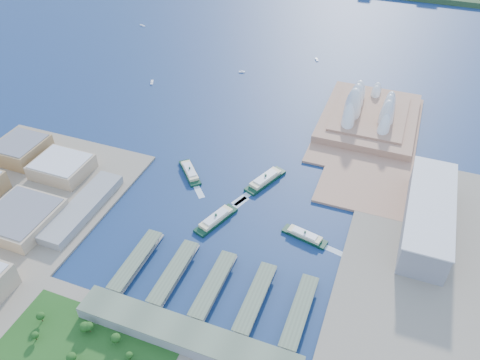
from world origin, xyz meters
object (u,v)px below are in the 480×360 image
at_px(opera_house, 372,102).
at_px(ferry_b, 265,178).
at_px(ferry_a, 190,171).
at_px(ferry_c, 216,218).
at_px(toaster_building, 428,215).
at_px(ferry_d, 305,234).

relative_size(opera_house, ferry_b, 2.94).
distance_m(ferry_a, ferry_c, 92.42).
xyz_separation_m(toaster_building, ferry_a, (-279.29, -2.49, -15.46)).
distance_m(opera_house, ferry_b, 209.47).
xyz_separation_m(opera_house, ferry_a, (-189.29, -202.49, -26.96)).
height_order(ferry_b, ferry_d, ferry_b).
bearing_deg(ferry_c, ferry_a, -26.26).
bearing_deg(ferry_d, toaster_building, -51.25).
height_order(toaster_building, ferry_a, toaster_building).
bearing_deg(ferry_b, opera_house, 84.38).
distance_m(ferry_c, ferry_d, 98.37).
relative_size(ferry_a, ferry_b, 0.87).
bearing_deg(ferry_a, ferry_d, -61.40).
bearing_deg(toaster_building, ferry_d, -153.57).
height_order(toaster_building, ferry_d, toaster_building).
bearing_deg(opera_house, ferry_c, -114.97).
relative_size(ferry_a, ferry_c, 0.93).
bearing_deg(ferry_b, ferry_c, -86.86).
relative_size(toaster_building, ferry_c, 2.72).
xyz_separation_m(ferry_c, ferry_d, (97.78, 10.77, -0.72)).
bearing_deg(opera_house, toaster_building, -65.77).
bearing_deg(opera_house, ferry_d, -96.09).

